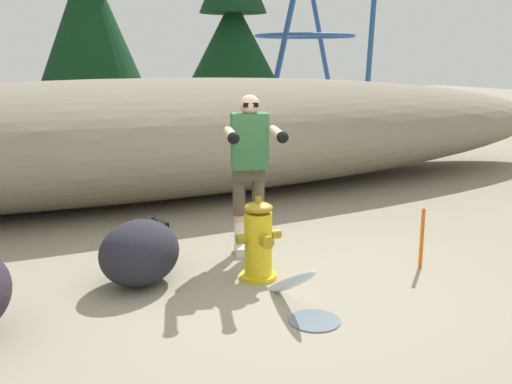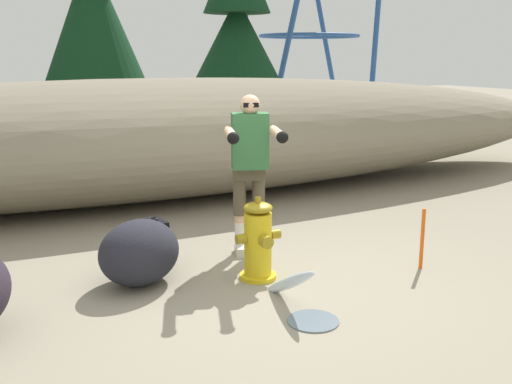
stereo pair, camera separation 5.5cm
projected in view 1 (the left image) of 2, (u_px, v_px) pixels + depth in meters
The scene contains 9 objects.
ground_plane at pixel (259, 281), 5.44m from camera, with size 56.00×56.00×0.04m, color gray.
dirt_embankment at pixel (149, 138), 8.49m from camera, with size 15.46×3.20×1.72m, color gray.
fire_hydrant at pixel (259, 242), 5.38m from camera, with size 0.43×0.39×0.78m.
hydrant_water_jet at pixel (294, 289), 4.84m from camera, with size 0.41×1.07×0.56m.
utility_worker at pixel (249, 155), 5.88m from camera, with size 0.69×1.04×1.65m.
spare_backpack at pixel (154, 243), 5.80m from camera, with size 0.33×0.33×0.47m.
boulder_mid at pixel (140, 253), 5.25m from camera, with size 0.79×0.65×0.59m, color #24252E.
pine_tree_center at pixel (233, 27), 14.15m from camera, with size 2.51×2.51×4.99m.
survey_stake at pixel (422, 238), 5.66m from camera, with size 0.04×0.04×0.60m, color #E55914.
Camera 1 is at (-2.23, -4.60, 2.02)m, focal length 41.08 mm.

